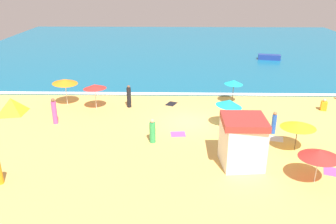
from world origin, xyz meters
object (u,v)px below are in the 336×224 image
Objects in this scene: beach_umbrella_6 at (229,103)px; beach_tent at (12,106)px; lifeguard_cabana at (242,141)px; beach_umbrella_5 at (95,87)px; beach_umbrella_0 at (234,82)px; beach_umbrella_4 at (298,125)px; beachgoer_4 at (274,123)px; beach_umbrella_1 at (319,154)px; beachgoer_5 at (54,112)px; small_boat_0 at (269,57)px; beachgoer_3 at (152,132)px; beachgoer_7 at (324,105)px; beachgoer_8 at (129,97)px; beach_umbrella_8 at (65,81)px.

beach_umbrella_6 is 0.80× the size of beach_tent.
beach_umbrella_5 is (-10.20, 8.63, 0.43)m from lifeguard_cabana.
beach_umbrella_0 reaches higher than beach_umbrella_4.
beach_umbrella_5 is at bearing 139.76° from lifeguard_cabana.
beach_umbrella_1 is at bearing -84.22° from beachgoer_4.
beach_umbrella_5 is 3.95m from beachgoer_5.
beachgoer_4 reaches higher than small_boat_0.
beachgoer_3 is at bearing -119.87° from small_boat_0.
beachgoer_7 is at bearing 0.19° from beach_umbrella_5.
beach_umbrella_4 is 13.43m from beachgoer_8.
beach_umbrella_4 is 1.49× the size of beachgoer_8.
beachgoer_5 is at bearing -145.16° from beachgoer_8.
beach_umbrella_8 reaches higher than beach_umbrella_5.
beach_umbrella_4 is at bearing -74.25° from beachgoer_4.
beachgoer_4 is at bearing 95.78° from beach_umbrella_1.
lifeguard_cabana is 1.80× the size of beachgoer_4.
beach_umbrella_4 reaches higher than beach_tent.
beachgoer_5 is (0.28, -3.90, -1.12)m from beach_umbrella_8.
beachgoer_5 is 20.98m from beachgoer_7.
beachgoer_3 is 6.79m from beachgoer_8.
beach_umbrella_5 reaches higher than beachgoer_3.
beachgoer_3 reaches higher than beachgoer_7.
beach_umbrella_1 is at bearing -63.13° from beach_umbrella_6.
beach_umbrella_5 is at bearing 51.99° from beachgoer_5.
beach_umbrella_0 is 0.76× the size of beach_umbrella_8.
beachgoer_4 is 11.60m from beachgoer_8.
beach_umbrella_1 is (3.58, -1.76, 0.21)m from lifeguard_cabana.
lifeguard_cabana is at bearing -154.32° from beach_umbrella_4.
beach_umbrella_6 is at bearing -1.57° from beachgoer_5.
beach_umbrella_1 reaches higher than beachgoer_8.
beach_umbrella_1 is 1.10× the size of beach_tent.
lifeguard_cabana is at bearing -24.08° from beachgoer_5.
beach_umbrella_4 is at bearing 88.57° from beach_umbrella_1.
beach_umbrella_8 is at bearing 29.15° from beach_tent.
beachgoer_3 is at bearing 153.11° from beach_umbrella_1.
lifeguard_cabana is 27.49m from small_boat_0.
beach_umbrella_8 is 1.01× the size of beach_tent.
beach_umbrella_5 is 2.86m from beachgoer_8.
beachgoer_7 is (8.19, 8.69, -1.05)m from lifeguard_cabana.
beach_umbrella_1 is at bearing -78.26° from beach_umbrella_0.
lifeguard_cabana is 15.99m from beach_umbrella_8.
beachgoer_4 is (2.97, 4.23, -0.70)m from lifeguard_cabana.
beachgoer_4 is (2.95, -1.04, -1.06)m from beach_umbrella_6.
beachgoer_5 reaches higher than beachgoer_3.
beachgoer_5 reaches higher than beachgoer_4.
beach_umbrella_0 is at bearing 77.62° from beach_umbrella_6.
beachgoer_5 reaches higher than beachgoer_8.
beach_umbrella_0 is 11.40m from beach_umbrella_5.
lifeguard_cabana is at bearing -40.24° from beach_umbrella_5.
beach_umbrella_4 is at bearing -43.83° from beach_umbrella_6.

